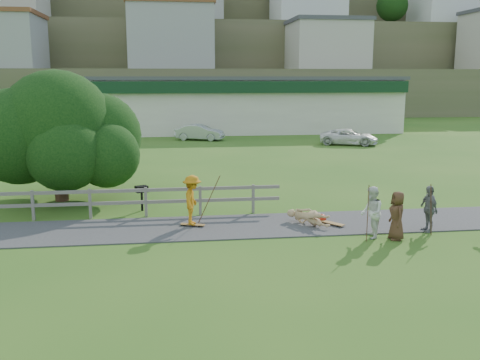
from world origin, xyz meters
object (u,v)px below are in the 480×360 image
(spectator_a, at_px, (372,213))
(spectator_c, at_px, (397,216))
(tree, at_px, (59,155))
(skater_rider, at_px, (192,203))
(car_white, at_px, (349,137))
(spectator_b, at_px, (429,209))
(skater_fallen, at_px, (308,217))
(car_silver, at_px, (200,132))
(bbq, at_px, (142,198))

(spectator_a, bearing_deg, spectator_c, 79.51)
(spectator_c, height_order, tree, tree)
(skater_rider, height_order, tree, tree)
(car_white, bearing_deg, tree, 154.49)
(spectator_a, relative_size, spectator_c, 1.07)
(spectator_b, bearing_deg, spectator_c, -67.90)
(skater_fallen, bearing_deg, spectator_c, -74.63)
(spectator_b, height_order, car_white, spectator_b)
(skater_rider, xyz_separation_m, spectator_c, (6.35, -2.25, -0.08))
(spectator_c, xyz_separation_m, car_white, (6.38, 23.30, -0.18))
(car_silver, bearing_deg, bbq, -168.97)
(spectator_c, height_order, car_white, spectator_c)
(spectator_b, distance_m, bbq, 10.44)
(skater_fallen, height_order, car_silver, car_silver)
(spectator_a, distance_m, car_white, 24.10)
(tree, bearing_deg, car_white, 42.22)
(car_white, bearing_deg, car_silver, 90.21)
(skater_rider, xyz_separation_m, tree, (-5.24, 4.74, 1.07))
(spectator_b, bearing_deg, car_silver, -171.74)
(skater_rider, bearing_deg, car_silver, 5.20)
(skater_rider, bearing_deg, spectator_c, -100.54)
(spectator_a, distance_m, tree, 12.81)
(spectator_b, bearing_deg, bbq, -117.56)
(spectator_c, distance_m, bbq, 9.49)
(spectator_a, bearing_deg, car_silver, -162.38)
(spectator_a, relative_size, spectator_b, 1.07)
(spectator_a, xyz_separation_m, tree, (-10.85, 6.72, 1.09))
(spectator_b, xyz_separation_m, car_white, (4.97, 22.59, -0.18))
(skater_fallen, bearing_deg, skater_rider, 139.01)
(tree, height_order, bbq, tree)
(spectator_a, xyz_separation_m, spectator_c, (0.74, -0.27, -0.06))
(car_silver, bearing_deg, tree, -178.68)
(spectator_b, relative_size, car_white, 0.36)
(car_silver, bearing_deg, spectator_c, -150.72)
(car_silver, relative_size, car_white, 0.90)
(car_white, relative_size, tree, 0.59)
(skater_fallen, relative_size, car_silver, 0.44)
(skater_fallen, distance_m, spectator_c, 3.07)
(spectator_b, height_order, car_silver, spectator_b)
(spectator_b, xyz_separation_m, spectator_c, (-1.41, -0.70, -0.00))
(spectator_a, bearing_deg, tree, -112.30)
(spectator_c, bearing_deg, bbq, -116.98)
(spectator_a, height_order, spectator_b, spectator_a)
(skater_rider, height_order, spectator_b, skater_rider)
(spectator_a, xyz_separation_m, spectator_b, (2.15, 0.43, -0.05))
(spectator_a, relative_size, tree, 0.23)
(spectator_c, distance_m, tree, 13.58)
(skater_fallen, bearing_deg, car_white, 31.81)
(spectator_c, height_order, car_silver, spectator_c)
(skater_fallen, height_order, bbq, bbq)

